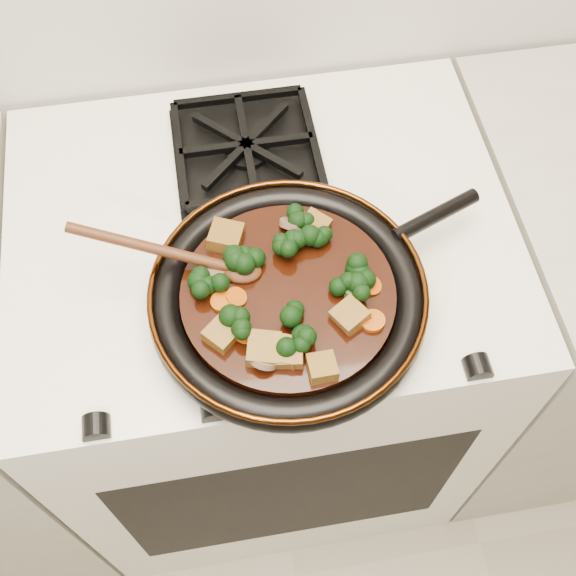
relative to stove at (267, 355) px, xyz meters
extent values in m
cube|color=white|center=(0.00, 0.00, 0.00)|extent=(0.76, 0.60, 0.90)
cylinder|color=black|center=(0.02, -0.16, 0.48)|extent=(0.35, 0.35, 0.01)
torus|color=black|center=(0.02, -0.16, 0.49)|extent=(0.37, 0.37, 0.04)
torus|color=#411F09|center=(0.02, -0.16, 0.51)|extent=(0.37, 0.37, 0.01)
cylinder|color=black|center=(0.24, -0.07, 0.51)|extent=(0.14, 0.07, 0.02)
cylinder|color=black|center=(0.02, -0.16, 0.50)|extent=(0.29, 0.29, 0.02)
cube|color=brown|center=(0.00, -0.24, 0.52)|extent=(0.05, 0.05, 0.03)
cube|color=brown|center=(-0.08, -0.21, 0.52)|extent=(0.05, 0.05, 0.02)
cube|color=brown|center=(-0.03, -0.24, 0.52)|extent=(0.05, 0.05, 0.03)
cube|color=brown|center=(0.00, -0.25, 0.52)|extent=(0.04, 0.04, 0.03)
cube|color=brown|center=(0.04, -0.27, 0.52)|extent=(0.04, 0.04, 0.02)
cube|color=brown|center=(0.09, -0.21, 0.52)|extent=(0.06, 0.05, 0.03)
cube|color=brown|center=(0.07, -0.06, 0.52)|extent=(0.05, 0.05, 0.02)
cube|color=brown|center=(-0.05, -0.06, 0.52)|extent=(0.06, 0.06, 0.03)
cylinder|color=#AB4404|center=(0.12, -0.22, 0.51)|extent=(0.03, 0.03, 0.01)
cylinder|color=#AB4404|center=(-0.05, -0.21, 0.51)|extent=(0.03, 0.03, 0.02)
cylinder|color=#AB4404|center=(-0.05, -0.15, 0.51)|extent=(0.03, 0.03, 0.02)
cylinder|color=#AB4404|center=(0.13, -0.17, 0.51)|extent=(0.03, 0.03, 0.02)
cylinder|color=#AB4404|center=(-0.07, -0.16, 0.51)|extent=(0.03, 0.03, 0.01)
cylinder|color=brown|center=(-0.08, -0.11, 0.52)|extent=(0.05, 0.05, 0.02)
cylinder|color=brown|center=(-0.03, -0.25, 0.52)|extent=(0.05, 0.05, 0.03)
cylinder|color=brown|center=(0.04, -0.05, 0.52)|extent=(0.05, 0.05, 0.03)
ellipsoid|color=#48230F|center=(-0.04, -0.11, 0.51)|extent=(0.07, 0.05, 0.02)
cylinder|color=#48230F|center=(-0.15, -0.08, 0.54)|extent=(0.02, 0.02, 0.23)
camera|label=1|loc=(-0.06, -0.63, 1.33)|focal=45.00mm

